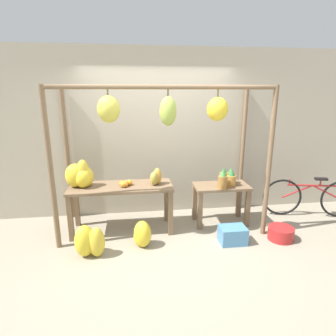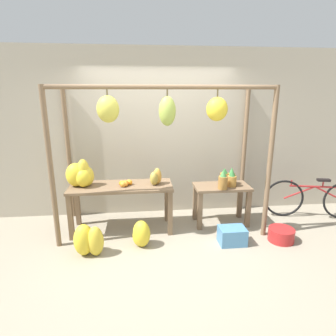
{
  "view_description": "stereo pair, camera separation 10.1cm",
  "coord_description": "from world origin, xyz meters",
  "px_view_note": "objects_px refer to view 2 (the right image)",
  "views": [
    {
      "loc": [
        -0.44,
        -3.4,
        2.09
      ],
      "look_at": [
        0.09,
        0.66,
        0.98
      ],
      "focal_mm": 30.0,
      "sensor_mm": 36.0,
      "label": 1
    },
    {
      "loc": [
        -0.34,
        -3.41,
        2.09
      ],
      "look_at": [
        0.09,
        0.66,
        0.98
      ],
      "focal_mm": 30.0,
      "sensor_mm": 36.0,
      "label": 2
    }
  ],
  "objects_px": {
    "banana_pile_on_table": "(81,175)",
    "banana_pile_ground_right": "(141,235)",
    "fruit_crate_white": "(232,236)",
    "blue_bucket": "(281,235)",
    "parked_bicycle": "(313,199)",
    "orange_pile": "(125,183)",
    "banana_pile_ground_left": "(88,240)",
    "pineapple_cluster": "(227,179)",
    "papaya_pile": "(156,177)"
  },
  "relations": [
    {
      "from": "banana_pile_on_table",
      "to": "banana_pile_ground_right",
      "type": "relative_size",
      "value": 1.2
    },
    {
      "from": "orange_pile",
      "to": "parked_bicycle",
      "type": "xyz_separation_m",
      "value": [
        3.15,
        0.13,
        -0.43
      ]
    },
    {
      "from": "fruit_crate_white",
      "to": "papaya_pile",
      "type": "xyz_separation_m",
      "value": [
        -1.03,
        0.59,
        0.72
      ]
    },
    {
      "from": "pineapple_cluster",
      "to": "parked_bicycle",
      "type": "distance_m",
      "value": 1.61
    },
    {
      "from": "pineapple_cluster",
      "to": "fruit_crate_white",
      "type": "bearing_deg",
      "value": -98.24
    },
    {
      "from": "banana_pile_ground_left",
      "to": "blue_bucket",
      "type": "height_order",
      "value": "banana_pile_ground_left"
    },
    {
      "from": "pineapple_cluster",
      "to": "blue_bucket",
      "type": "xyz_separation_m",
      "value": [
        0.64,
        -0.63,
        -0.68
      ]
    },
    {
      "from": "banana_pile_ground_left",
      "to": "banana_pile_ground_right",
      "type": "distance_m",
      "value": 0.71
    },
    {
      "from": "orange_pile",
      "to": "banana_pile_ground_left",
      "type": "distance_m",
      "value": 0.98
    },
    {
      "from": "banana_pile_ground_right",
      "to": "pineapple_cluster",
      "type": "bearing_deg",
      "value": 22.35
    },
    {
      "from": "fruit_crate_white",
      "to": "parked_bicycle",
      "type": "bearing_deg",
      "value": 23.1
    },
    {
      "from": "banana_pile_on_table",
      "to": "parked_bicycle",
      "type": "xyz_separation_m",
      "value": [
        3.78,
        0.08,
        -0.56
      ]
    },
    {
      "from": "parked_bicycle",
      "to": "banana_pile_ground_right",
      "type": "bearing_deg",
      "value": -167.8
    },
    {
      "from": "pineapple_cluster",
      "to": "banana_pile_on_table",
      "type": "bearing_deg",
      "value": -179.65
    },
    {
      "from": "banana_pile_on_table",
      "to": "banana_pile_ground_left",
      "type": "xyz_separation_m",
      "value": [
        0.16,
        -0.7,
        -0.69
      ]
    },
    {
      "from": "banana_pile_on_table",
      "to": "blue_bucket",
      "type": "relative_size",
      "value": 1.26
    },
    {
      "from": "pineapple_cluster",
      "to": "orange_pile",
      "type": "bearing_deg",
      "value": -177.55
    },
    {
      "from": "orange_pile",
      "to": "blue_bucket",
      "type": "relative_size",
      "value": 0.55
    },
    {
      "from": "banana_pile_ground_right",
      "to": "papaya_pile",
      "type": "distance_m",
      "value": 0.89
    },
    {
      "from": "orange_pile",
      "to": "pineapple_cluster",
      "type": "distance_m",
      "value": 1.6
    },
    {
      "from": "banana_pile_ground_right",
      "to": "parked_bicycle",
      "type": "bearing_deg",
      "value": 12.2
    },
    {
      "from": "banana_pile_ground_right",
      "to": "papaya_pile",
      "type": "relative_size",
      "value": 1.54
    },
    {
      "from": "pineapple_cluster",
      "to": "fruit_crate_white",
      "type": "xyz_separation_m",
      "value": [
        -0.09,
        -0.63,
        -0.65
      ]
    },
    {
      "from": "fruit_crate_white",
      "to": "orange_pile",
      "type": "bearing_deg",
      "value": 159.42
    },
    {
      "from": "blue_bucket",
      "to": "banana_pile_ground_right",
      "type": "bearing_deg",
      "value": 178.16
    },
    {
      "from": "orange_pile",
      "to": "banana_pile_ground_right",
      "type": "relative_size",
      "value": 0.53
    },
    {
      "from": "fruit_crate_white",
      "to": "blue_bucket",
      "type": "xyz_separation_m",
      "value": [
        0.73,
        0.0,
        -0.03
      ]
    },
    {
      "from": "banana_pile_on_table",
      "to": "banana_pile_ground_right",
      "type": "xyz_separation_m",
      "value": [
        0.86,
        -0.55,
        -0.72
      ]
    },
    {
      "from": "banana_pile_ground_left",
      "to": "banana_pile_on_table",
      "type": "bearing_deg",
      "value": 103.16
    },
    {
      "from": "pineapple_cluster",
      "to": "papaya_pile",
      "type": "distance_m",
      "value": 1.13
    },
    {
      "from": "pineapple_cluster",
      "to": "fruit_crate_white",
      "type": "height_order",
      "value": "pineapple_cluster"
    },
    {
      "from": "pineapple_cluster",
      "to": "banana_pile_ground_left",
      "type": "height_order",
      "value": "pineapple_cluster"
    },
    {
      "from": "banana_pile_ground_right",
      "to": "blue_bucket",
      "type": "relative_size",
      "value": 1.05
    },
    {
      "from": "pineapple_cluster",
      "to": "fruit_crate_white",
      "type": "distance_m",
      "value": 0.91
    },
    {
      "from": "banana_pile_ground_left",
      "to": "blue_bucket",
      "type": "bearing_deg",
      "value": 1.76
    },
    {
      "from": "pineapple_cluster",
      "to": "blue_bucket",
      "type": "distance_m",
      "value": 1.13
    },
    {
      "from": "papaya_pile",
      "to": "orange_pile",
      "type": "bearing_deg",
      "value": -176.59
    },
    {
      "from": "orange_pile",
      "to": "banana_pile_on_table",
      "type": "bearing_deg",
      "value": 175.08
    },
    {
      "from": "orange_pile",
      "to": "fruit_crate_white",
      "type": "xyz_separation_m",
      "value": [
        1.5,
        -0.56,
        -0.65
      ]
    },
    {
      "from": "fruit_crate_white",
      "to": "banana_pile_on_table",
      "type": "bearing_deg",
      "value": 163.86
    },
    {
      "from": "banana_pile_ground_left",
      "to": "blue_bucket",
      "type": "relative_size",
      "value": 1.27
    },
    {
      "from": "banana_pile_ground_right",
      "to": "banana_pile_ground_left",
      "type": "bearing_deg",
      "value": -167.91
    },
    {
      "from": "banana_pile_ground_left",
      "to": "blue_bucket",
      "type": "xyz_separation_m",
      "value": [
        2.71,
        0.08,
        -0.12
      ]
    },
    {
      "from": "pineapple_cluster",
      "to": "parked_bicycle",
      "type": "xyz_separation_m",
      "value": [
        1.55,
        0.07,
        -0.43
      ]
    },
    {
      "from": "parked_bicycle",
      "to": "blue_bucket",
      "type": "bearing_deg",
      "value": -142.42
    },
    {
      "from": "fruit_crate_white",
      "to": "papaya_pile",
      "type": "relative_size",
      "value": 1.49
    },
    {
      "from": "banana_pile_on_table",
      "to": "parked_bicycle",
      "type": "height_order",
      "value": "banana_pile_on_table"
    },
    {
      "from": "parked_bicycle",
      "to": "papaya_pile",
      "type": "xyz_separation_m",
      "value": [
        -2.67,
        -0.11,
        0.5
      ]
    },
    {
      "from": "pineapple_cluster",
      "to": "banana_pile_ground_right",
      "type": "bearing_deg",
      "value": -157.65
    },
    {
      "from": "banana_pile_ground_left",
      "to": "banana_pile_ground_right",
      "type": "xyz_separation_m",
      "value": [
        0.69,
        0.15,
        -0.04
      ]
    }
  ]
}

